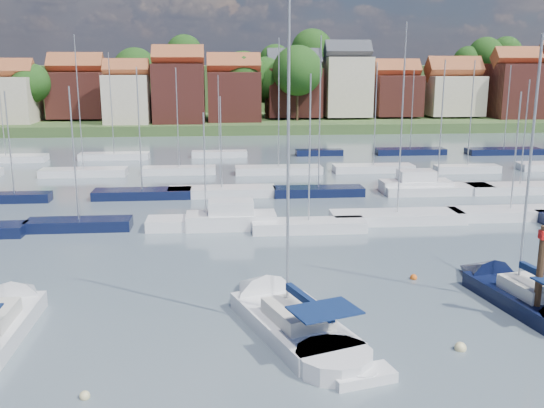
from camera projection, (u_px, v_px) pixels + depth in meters
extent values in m
plane|color=#4C5B68|center=(275.00, 180.00, 67.49)|extent=(260.00, 260.00, 0.00)
cone|color=silver|center=(24.00, 296.00, 33.08)|extent=(2.98, 3.47, 2.96)
cube|color=silver|center=(292.00, 327.00, 29.14)|extent=(5.80, 8.67, 1.20)
cone|color=silver|center=(252.00, 292.00, 33.59)|extent=(4.44, 4.78, 3.34)
cylinder|color=silver|center=(334.00, 364.00, 25.58)|extent=(4.26, 4.26, 1.20)
cube|color=silver|center=(298.00, 313.00, 28.43)|extent=(3.31, 3.93, 0.70)
cylinder|color=#B2B2B7|center=(288.00, 161.00, 27.81)|extent=(0.14, 0.14, 14.85)
cylinder|color=#B2B2B7|center=(309.00, 305.00, 27.25)|extent=(1.56, 4.24, 0.10)
cube|color=#0E1E47|center=(309.00, 302.00, 27.21)|extent=(1.68, 4.09, 0.35)
cube|color=#0E1E47|center=(325.00, 310.00, 25.89)|extent=(3.34, 2.83, 0.08)
cube|color=black|center=(523.00, 301.00, 32.35)|extent=(4.11, 7.40, 1.20)
cone|color=black|center=(475.00, 274.00, 36.46)|extent=(3.47, 3.86, 2.91)
cube|color=silver|center=(530.00, 288.00, 31.68)|extent=(2.52, 3.23, 0.70)
cylinder|color=#B2B2B7|center=(530.00, 166.00, 31.17)|extent=(0.14, 0.14, 13.25)
cube|color=silver|center=(362.00, 377.00, 24.67)|extent=(2.86, 1.83, 0.52)
cylinder|color=silver|center=(362.00, 373.00, 24.64)|extent=(1.23, 1.23, 0.33)
cylinder|color=#4C331E|center=(537.00, 296.00, 30.11)|extent=(0.36, 0.36, 7.21)
cube|color=red|center=(544.00, 235.00, 29.39)|extent=(0.40, 0.40, 0.44)
sphere|color=beige|center=(85.00, 398.00, 23.43)|extent=(0.41, 0.41, 0.41)
sphere|color=beige|center=(278.00, 346.00, 27.75)|extent=(0.46, 0.46, 0.46)
sphere|color=beige|center=(460.00, 350.00, 27.39)|extent=(0.54, 0.54, 0.54)
sphere|color=#D85914|center=(414.00, 279.00, 36.38)|extent=(0.42, 0.42, 0.42)
cube|color=black|center=(79.00, 225.00, 47.06)|extent=(8.01, 2.24, 1.00)
cylinder|color=#B2B2B7|center=(74.00, 154.00, 45.80)|extent=(0.12, 0.12, 10.16)
cube|color=silver|center=(206.00, 224.00, 47.58)|extent=(9.22, 2.58, 1.00)
cylinder|color=#B2B2B7|center=(205.00, 166.00, 46.54)|extent=(0.12, 0.12, 8.18)
cube|color=silver|center=(309.00, 227.00, 46.71)|extent=(8.78, 2.46, 1.00)
cylinder|color=#B2B2B7|center=(310.00, 149.00, 45.34)|extent=(0.12, 0.12, 11.06)
cube|color=silver|center=(397.00, 218.00, 49.36)|extent=(10.79, 3.02, 1.00)
cylinder|color=#B2B2B7|center=(402.00, 120.00, 47.55)|extent=(0.12, 0.12, 14.87)
cube|color=silver|center=(510.00, 214.00, 50.54)|extent=(10.13, 2.84, 1.00)
cylinder|color=#B2B2B7|center=(516.00, 151.00, 49.34)|extent=(0.12, 0.12, 9.59)
cube|color=silver|center=(231.00, 222.00, 47.52)|extent=(7.00, 2.60, 1.40)
cube|color=silver|center=(231.00, 208.00, 47.27)|extent=(3.50, 2.20, 1.30)
cube|color=black|center=(15.00, 198.00, 56.51)|extent=(6.54, 1.83, 1.00)
cylinder|color=#B2B2B7|center=(9.00, 143.00, 55.33)|extent=(0.12, 0.12, 9.37)
cube|color=black|center=(143.00, 194.00, 58.14)|extent=(9.30, 2.60, 1.00)
cylinder|color=#B2B2B7|center=(139.00, 129.00, 56.72)|extent=(0.12, 0.12, 11.48)
cube|color=silver|center=(222.00, 192.00, 59.15)|extent=(10.40, 2.91, 1.00)
cylinder|color=#B2B2B7|center=(221.00, 142.00, 58.04)|extent=(0.12, 0.12, 8.77)
cube|color=black|center=(318.00, 192.00, 59.25)|extent=(8.80, 2.46, 1.00)
cylinder|color=#B2B2B7|center=(320.00, 113.00, 57.51)|extent=(0.12, 0.12, 14.33)
cube|color=silver|center=(437.00, 190.00, 60.15)|extent=(10.73, 3.00, 1.00)
cylinder|color=#B2B2B7|center=(441.00, 124.00, 58.66)|extent=(0.12, 0.12, 12.14)
cube|color=silver|center=(519.00, 189.00, 60.68)|extent=(10.48, 2.93, 1.00)
cylinder|color=#B2B2B7|center=(525.00, 133.00, 59.40)|extent=(0.12, 0.12, 10.28)
cube|color=silver|center=(416.00, 187.00, 60.76)|extent=(7.00, 2.60, 1.40)
cube|color=silver|center=(416.00, 177.00, 60.51)|extent=(3.50, 2.20, 1.30)
cube|color=silver|center=(84.00, 173.00, 69.63)|extent=(9.71, 2.72, 1.00)
cylinder|color=#B2B2B7|center=(79.00, 103.00, 67.83)|extent=(0.12, 0.12, 14.88)
cube|color=silver|center=(179.00, 171.00, 70.85)|extent=(8.49, 2.38, 1.00)
cylinder|color=#B2B2B7|center=(177.00, 118.00, 69.46)|extent=(0.12, 0.12, 11.31)
cube|color=silver|center=(279.00, 170.00, 71.14)|extent=(10.16, 2.85, 1.00)
cylinder|color=#B2B2B7|center=(279.00, 103.00, 69.37)|extent=(0.12, 0.12, 14.59)
cube|color=silver|center=(373.00, 169.00, 72.23)|extent=(9.53, 2.67, 1.00)
cylinder|color=#B2B2B7|center=(375.00, 114.00, 70.76)|extent=(0.12, 0.12, 11.91)
cube|color=silver|center=(467.00, 169.00, 71.82)|extent=(7.62, 2.13, 1.00)
cylinder|color=#B2B2B7|center=(471.00, 114.00, 70.33)|extent=(0.12, 0.12, 12.13)
cube|color=silver|center=(6.00, 159.00, 79.69)|extent=(10.37, 2.90, 1.00)
cylinder|color=#B2B2B7|center=(1.00, 104.00, 78.08)|extent=(0.12, 0.12, 13.20)
cube|color=silver|center=(114.00, 157.00, 81.74)|extent=(9.24, 2.59, 1.00)
cylinder|color=#B2B2B7|center=(111.00, 104.00, 80.13)|extent=(0.12, 0.12, 13.17)
cube|color=silver|center=(220.00, 154.00, 83.67)|extent=(7.57, 2.12, 1.00)
cylinder|color=#B2B2B7|center=(219.00, 113.00, 82.40)|extent=(0.12, 0.12, 10.24)
cube|color=black|center=(319.00, 153.00, 85.03)|extent=(6.58, 1.84, 1.00)
cylinder|color=#B2B2B7|center=(320.00, 121.00, 84.01)|extent=(0.12, 0.12, 8.01)
cube|color=black|center=(410.00, 152.00, 86.08)|extent=(9.92, 2.78, 1.00)
cylinder|color=#B2B2B7|center=(412.00, 110.00, 84.73)|extent=(0.12, 0.12, 10.92)
cube|color=black|center=(504.00, 152.00, 86.22)|extent=(10.55, 2.95, 1.00)
cylinder|color=#B2B2B7|center=(507.00, 107.00, 84.80)|extent=(0.12, 0.12, 11.51)
cube|color=#3B572B|center=(245.00, 117.00, 142.12)|extent=(200.00, 70.00, 3.00)
cube|color=#3B572B|center=(240.00, 92.00, 165.31)|extent=(200.00, 60.00, 14.00)
cube|color=beige|center=(10.00, 100.00, 112.95)|extent=(9.35, 10.04, 8.56)
cube|color=brown|center=(7.00, 71.00, 111.71)|extent=(9.54, 4.63, 4.63)
cube|color=brown|center=(78.00, 95.00, 119.18)|extent=(10.37, 9.97, 8.73)
cube|color=brown|center=(76.00, 66.00, 117.90)|extent=(10.57, 5.13, 5.13)
cube|color=beige|center=(128.00, 100.00, 111.70)|extent=(8.09, 8.80, 8.96)
cube|color=brown|center=(126.00, 69.00, 110.46)|extent=(8.25, 4.00, 4.00)
cube|color=brown|center=(179.00, 94.00, 113.18)|extent=(9.36, 10.17, 10.97)
cube|color=brown|center=(178.00, 57.00, 111.68)|extent=(9.54, 4.63, 4.63)
cube|color=brown|center=(234.00, 97.00, 115.90)|extent=(9.90, 8.56, 9.42)
cube|color=brown|center=(234.00, 65.00, 114.56)|extent=(10.10, 4.90, 4.90)
cube|color=brown|center=(294.00, 92.00, 121.64)|extent=(10.59, 8.93, 9.49)
cube|color=#383A42|center=(294.00, 61.00, 120.27)|extent=(10.80, 5.24, 5.24)
cube|color=beige|center=(347.00, 87.00, 121.48)|extent=(9.01, 8.61, 11.65)
cube|color=#383A42|center=(348.00, 51.00, 119.91)|extent=(9.19, 4.46, 4.46)
cube|color=brown|center=(396.00, 95.00, 123.96)|extent=(9.10, 9.34, 8.00)
cube|color=brown|center=(397.00, 70.00, 122.80)|extent=(9.28, 4.50, 4.50)
cube|color=beige|center=(452.00, 96.00, 124.58)|extent=(10.86, 9.59, 7.88)
cube|color=brown|center=(454.00, 69.00, 123.39)|extent=(11.07, 5.37, 5.37)
cube|color=brown|center=(514.00, 91.00, 122.79)|extent=(9.18, 9.96, 10.97)
cube|color=brown|center=(517.00, 58.00, 121.29)|extent=(9.36, 4.54, 4.54)
cylinder|color=#382619|center=(483.00, 81.00, 143.67)|extent=(0.50, 0.50, 4.47)
sphere|color=#214D18|center=(485.00, 55.00, 142.29)|extent=(8.18, 8.18, 8.18)
cylinder|color=#382619|center=(266.00, 108.00, 121.17)|extent=(0.50, 0.50, 4.46)
sphere|color=#214D18|center=(266.00, 78.00, 119.80)|extent=(8.15, 8.15, 8.15)
cylinder|color=#382619|center=(311.00, 81.00, 138.32)|extent=(0.50, 0.50, 5.15)
sphere|color=#214D18|center=(312.00, 50.00, 136.73)|extent=(9.41, 9.41, 9.41)
cylinder|color=#382619|center=(185.00, 81.00, 138.39)|extent=(0.50, 0.50, 4.56)
sphere|color=#214D18|center=(184.00, 53.00, 136.99)|extent=(8.34, 8.34, 8.34)
cylinder|color=#382619|center=(137.00, 104.00, 127.85)|extent=(0.50, 0.50, 5.15)
sphere|color=#214D18|center=(135.00, 70.00, 126.26)|extent=(9.42, 9.42, 9.42)
cylinder|color=#382619|center=(64.00, 92.00, 127.95)|extent=(0.50, 0.50, 3.42)
sphere|color=#214D18|center=(62.00, 69.00, 126.90)|extent=(6.26, 6.26, 6.26)
cylinder|color=#382619|center=(311.00, 107.00, 130.65)|extent=(0.50, 0.50, 3.77)
sphere|color=#214D18|center=(311.00, 83.00, 129.49)|extent=(6.89, 6.89, 6.89)
cylinder|color=#382619|center=(297.00, 108.00, 116.73)|extent=(0.50, 0.50, 5.21)
sphere|color=#214D18|center=(297.00, 71.00, 115.12)|extent=(9.53, 9.53, 9.53)
cylinder|color=#382619|center=(531.00, 108.00, 131.87)|extent=(0.50, 0.50, 2.97)
sphere|color=#214D18|center=(533.00, 89.00, 130.95)|extent=(5.44, 5.44, 5.44)
cylinder|color=#382619|center=(244.00, 108.00, 118.62)|extent=(0.50, 0.50, 4.84)
sphere|color=#214D18|center=(243.00, 74.00, 117.13)|extent=(8.85, 8.85, 8.85)
cylinder|color=#382619|center=(466.00, 83.00, 143.60)|extent=(0.50, 0.50, 3.72)
sphere|color=#214D18|center=(468.00, 61.00, 142.45)|extent=(6.80, 6.80, 6.80)
cylinder|color=#382619|center=(513.00, 108.00, 123.80)|extent=(0.50, 0.50, 4.05)
sphere|color=#214D18|center=(516.00, 81.00, 122.55)|extent=(7.40, 7.40, 7.40)
cylinder|color=#382619|center=(34.00, 112.00, 114.38)|extent=(0.50, 0.50, 4.00)
sphere|color=#214D18|center=(31.00, 83.00, 113.15)|extent=(7.32, 7.32, 7.32)
cylinder|color=#382619|center=(275.00, 85.00, 137.38)|extent=(0.50, 0.50, 3.93)
sphere|color=#214D18|center=(275.00, 60.00, 136.17)|extent=(7.19, 7.19, 7.19)
cylinder|color=#382619|center=(393.00, 108.00, 127.69)|extent=(0.50, 0.50, 3.82)
sphere|color=#214D18|center=(394.00, 83.00, 126.51)|extent=(6.99, 6.99, 6.99)
cylinder|color=#382619|center=(160.00, 113.00, 116.77)|extent=(0.50, 0.50, 3.48)
sphere|color=#214D18|center=(158.00, 88.00, 115.70)|extent=(6.37, 6.37, 6.37)
cylinder|color=#382619|center=(509.00, 108.00, 132.64)|extent=(0.50, 0.50, 2.99)
sphere|color=#214D18|center=(511.00, 89.00, 131.72)|extent=(5.46, 5.46, 5.46)
cylinder|color=#382619|center=(266.00, 110.00, 124.34)|extent=(0.50, 0.50, 3.25)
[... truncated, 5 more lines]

